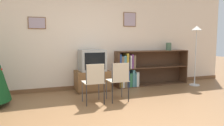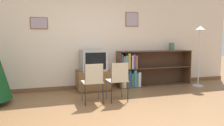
# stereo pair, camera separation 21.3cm
# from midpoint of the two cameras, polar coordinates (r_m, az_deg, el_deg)

# --- Properties ---
(ground_plane) EXTENTS (24.00, 24.00, 0.00)m
(ground_plane) POSITION_cam_midpoint_polar(r_m,az_deg,el_deg) (3.67, 1.38, -14.48)
(ground_plane) COLOR brown
(wall_back) EXTENTS (8.78, 0.11, 2.70)m
(wall_back) POSITION_cam_midpoint_polar(r_m,az_deg,el_deg) (5.77, -7.74, 6.72)
(wall_back) COLOR beige
(wall_back) RESTS_ON ground_plane
(tv_console) EXTENTS (0.83, 0.55, 0.51)m
(tv_console) POSITION_cam_midpoint_polar(r_m,az_deg,el_deg) (5.54, -6.29, -4.60)
(tv_console) COLOR brown
(tv_console) RESTS_ON ground_plane
(television) EXTENTS (0.61, 0.54, 0.52)m
(television) POSITION_cam_midpoint_polar(r_m,az_deg,el_deg) (5.46, -6.35, 0.73)
(television) COLOR #9E9E99
(television) RESTS_ON tv_console
(folding_chair_left) EXTENTS (0.40, 0.40, 0.82)m
(folding_chair_left) POSITION_cam_midpoint_polar(r_m,az_deg,el_deg) (4.37, -6.10, -4.67)
(folding_chair_left) COLOR beige
(folding_chair_left) RESTS_ON ground_plane
(folding_chair_right) EXTENTS (0.40, 0.40, 0.82)m
(folding_chair_right) POSITION_cam_midpoint_polar(r_m,az_deg,el_deg) (4.53, 0.47, -4.25)
(folding_chair_right) COLOR beige
(folding_chair_right) RESTS_ON ground_plane
(bookshelf) EXTENTS (2.18, 0.36, 0.98)m
(bookshelf) POSITION_cam_midpoint_polar(r_m,az_deg,el_deg) (6.09, 6.16, -1.75)
(bookshelf) COLOR brown
(bookshelf) RESTS_ON ground_plane
(vase) EXTENTS (0.15, 0.15, 0.22)m
(vase) POSITION_cam_midpoint_polar(r_m,az_deg,el_deg) (6.52, 13.66, 4.24)
(vase) COLOR #47664C
(vase) RESTS_ON bookshelf
(standing_lamp) EXTENTS (0.28, 0.28, 1.66)m
(standing_lamp) POSITION_cam_midpoint_polar(r_m,az_deg,el_deg) (6.46, 20.27, 5.67)
(standing_lamp) COLOR silver
(standing_lamp) RESTS_ON ground_plane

